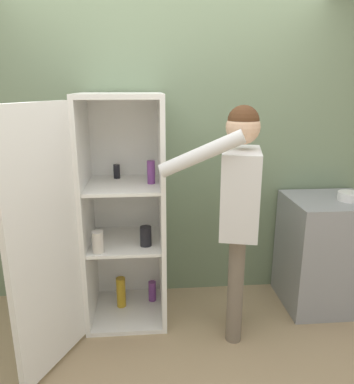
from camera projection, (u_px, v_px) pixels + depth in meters
The scene contains 6 objects.
ground_plane at pixel (176, 361), 2.57m from camera, with size 12.00×12.00×0.00m, color tan.
wall_back at pixel (166, 153), 3.15m from camera, with size 7.00×0.06×2.55m.
refrigerator at pixel (110, 217), 2.80m from camera, with size 0.92×1.18×1.77m.
person at pixel (238, 197), 2.58m from camera, with size 0.75×0.58×1.70m.
counter at pixel (325, 252), 3.14m from camera, with size 0.67×0.61×0.94m.
bowl at pixel (349, 196), 2.97m from camera, with size 0.18×0.18×0.07m.
Camera 1 is at (-0.17, -2.14, 1.83)m, focal length 35.00 mm.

